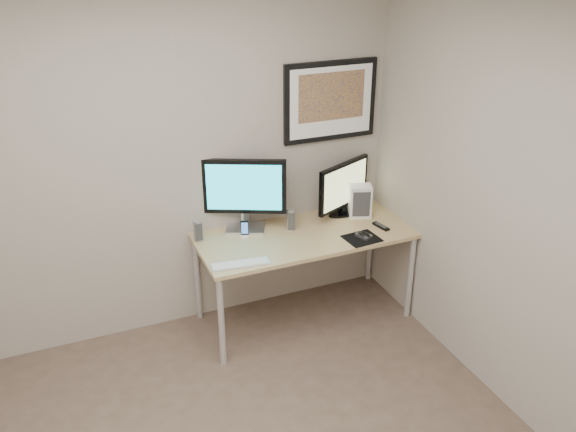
# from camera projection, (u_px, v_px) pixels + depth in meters

# --- Properties ---
(room) EXTENTS (3.60, 3.60, 3.60)m
(room) POSITION_uv_depth(u_px,v_px,m) (198.00, 182.00, 3.04)
(room) COLOR white
(room) RESTS_ON ground
(desk) EXTENTS (1.60, 0.70, 0.73)m
(desk) POSITION_uv_depth(u_px,v_px,m) (305.00, 242.00, 4.56)
(desk) COLOR tan
(desk) RESTS_ON floor
(framed_art) EXTENTS (0.75, 0.04, 0.60)m
(framed_art) POSITION_uv_depth(u_px,v_px,m) (330.00, 101.00, 4.55)
(framed_art) COLOR black
(framed_art) RESTS_ON room
(monitor_large) EXTENTS (0.58, 0.30, 0.56)m
(monitor_large) POSITION_uv_depth(u_px,v_px,m) (244.00, 192.00, 4.46)
(monitor_large) COLOR silver
(monitor_large) RESTS_ON desk
(monitor_tv) EXTENTS (0.52, 0.26, 0.44)m
(monitor_tv) POSITION_uv_depth(u_px,v_px,m) (344.00, 187.00, 4.74)
(monitor_tv) COLOR black
(monitor_tv) RESTS_ON desk
(speaker_left) EXTENTS (0.07, 0.07, 0.16)m
(speaker_left) POSITION_uv_depth(u_px,v_px,m) (197.00, 231.00, 4.40)
(speaker_left) COLOR silver
(speaker_left) RESTS_ON desk
(speaker_right) EXTENTS (0.08, 0.08, 0.17)m
(speaker_right) POSITION_uv_depth(u_px,v_px,m) (291.00, 220.00, 4.56)
(speaker_right) COLOR silver
(speaker_right) RESTS_ON desk
(phone_dock) EXTENTS (0.08, 0.08, 0.13)m
(phone_dock) POSITION_uv_depth(u_px,v_px,m) (245.00, 229.00, 4.47)
(phone_dock) COLOR black
(phone_dock) RESTS_ON desk
(keyboard) EXTENTS (0.41, 0.16, 0.01)m
(keyboard) POSITION_uv_depth(u_px,v_px,m) (240.00, 264.00, 4.11)
(keyboard) COLOR #B8B8BC
(keyboard) RESTS_ON desk
(mousepad) EXTENTS (0.26, 0.24, 0.00)m
(mousepad) POSITION_uv_depth(u_px,v_px,m) (362.00, 238.00, 4.46)
(mousepad) COLOR black
(mousepad) RESTS_ON desk
(mouse) EXTENTS (0.10, 0.13, 0.04)m
(mouse) POSITION_uv_depth(u_px,v_px,m) (364.00, 234.00, 4.47)
(mouse) COLOR black
(mouse) RESTS_ON mousepad
(remote) EXTENTS (0.07, 0.16, 0.02)m
(remote) POSITION_uv_depth(u_px,v_px,m) (381.00, 226.00, 4.63)
(remote) COLOR black
(remote) RESTS_ON desk
(fan_unit) EXTENTS (0.20, 0.17, 0.26)m
(fan_unit) POSITION_uv_depth(u_px,v_px,m) (360.00, 201.00, 4.76)
(fan_unit) COLOR silver
(fan_unit) RESTS_ON desk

